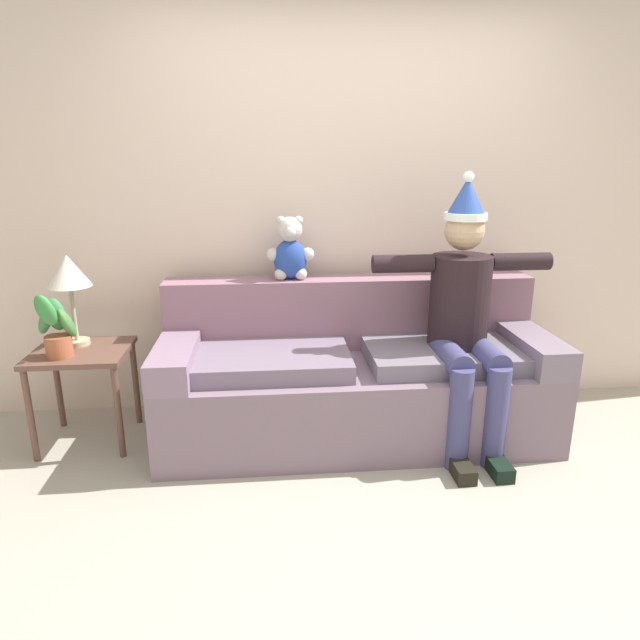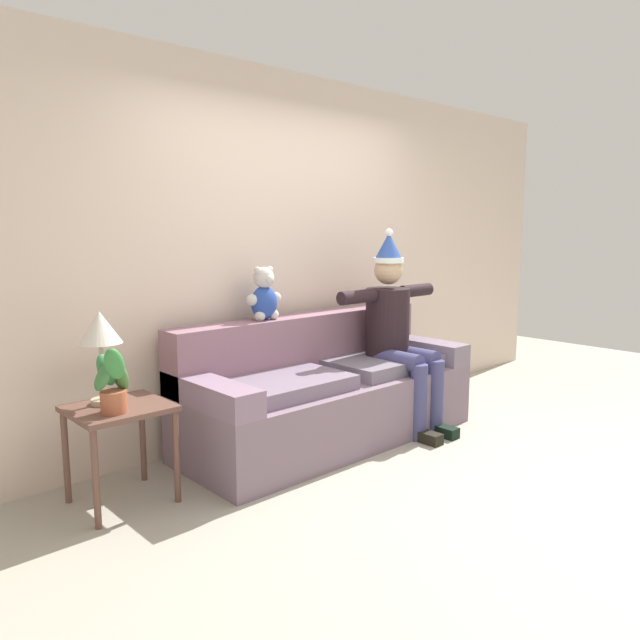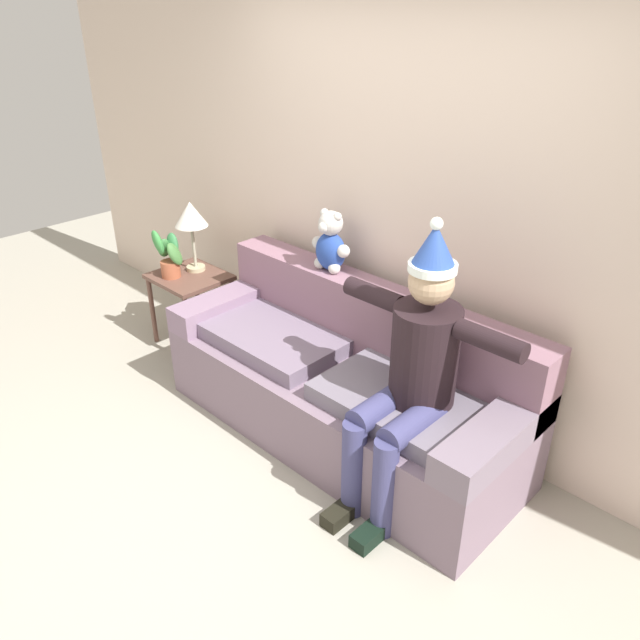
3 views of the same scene
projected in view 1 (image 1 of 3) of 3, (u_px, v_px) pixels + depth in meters
ground_plane at (390, 542)px, 2.40m from camera, size 10.00×10.00×0.00m
back_wall at (345, 201)px, 3.50m from camera, size 7.00×0.10×2.70m
couch at (355, 376)px, 3.30m from camera, size 2.26×0.85×0.90m
person_seated at (465, 311)px, 3.07m from camera, size 1.02×0.77×1.54m
teddy_bear at (290, 251)px, 3.30m from camera, size 0.29×0.17×0.38m
side_table at (82, 365)px, 3.14m from camera, size 0.53×0.48×0.57m
table_lamp at (69, 275)px, 3.08m from camera, size 0.24×0.24×0.53m
potted_plant at (56, 327)px, 2.96m from camera, size 0.23×0.22×0.39m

